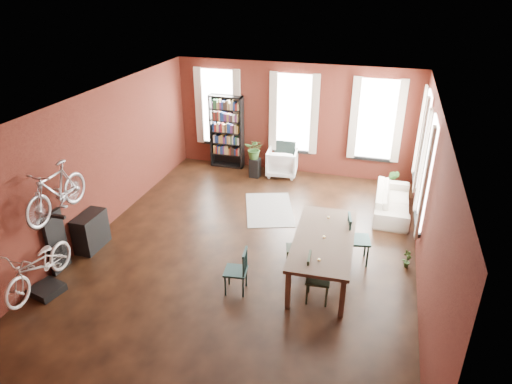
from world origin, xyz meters
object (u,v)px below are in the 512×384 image
at_px(dining_table, 323,256).
at_px(bookshelf, 227,132).
at_px(dining_chair_c, 318,279).
at_px(dining_chair_d, 358,239).
at_px(bike_trainer, 47,290).
at_px(console_table, 91,231).
at_px(dining_chair_a, 236,271).
at_px(bicycle_floor, 34,247).
at_px(plant_stand, 255,168).
at_px(white_armchair, 282,161).
at_px(cream_sofa, 393,197).
at_px(dining_chair_b, 295,248).

distance_m(dining_table, bookshelf, 6.07).
distance_m(dining_chair_c, dining_chair_d, 1.57).
bearing_deg(bike_trainer, console_table, 93.70).
height_order(dining_chair_a, bicycle_floor, bicycle_floor).
bearing_deg(dining_chair_d, plant_stand, 31.72).
bearing_deg(dining_table, white_armchair, 110.29).
distance_m(dining_chair_d, bike_trainer, 6.11).
bearing_deg(plant_stand, dining_chair_c, -62.01).
distance_m(white_armchair, cream_sofa, 3.51).
distance_m(white_armchair, bicycle_floor, 7.30).
height_order(dining_table, dining_chair_b, dining_table).
distance_m(bookshelf, bike_trainer, 7.00).
distance_m(bookshelf, white_armchair, 1.90).
distance_m(dining_chair_a, cream_sofa, 4.89).
bearing_deg(bicycle_floor, console_table, 91.00).
xyz_separation_m(dining_chair_c, cream_sofa, (1.23, 3.88, -0.06)).
distance_m(dining_chair_d, bicycle_floor, 6.16).
distance_m(white_armchair, console_table, 5.86).
height_order(dining_chair_c, bicycle_floor, bicycle_floor).
bearing_deg(cream_sofa, white_armchair, 64.76).
height_order(white_armchair, bike_trainer, white_armchair).
height_order(dining_chair_b, bookshelf, bookshelf).
bearing_deg(dining_chair_b, cream_sofa, 131.87).
height_order(dining_chair_a, plant_stand, dining_chair_a).
bearing_deg(bike_trainer, bicycle_floor, -159.95).
height_order(dining_chair_c, console_table, dining_chair_c).
relative_size(dining_table, dining_chair_b, 3.20).
relative_size(dining_chair_a, console_table, 1.12).
height_order(dining_chair_c, bike_trainer, dining_chair_c).
xyz_separation_m(bike_trainer, bicycle_floor, (-0.04, -0.01, 0.95)).
relative_size(dining_chair_d, console_table, 1.30).
bearing_deg(dining_table, plant_stand, 119.62).
xyz_separation_m(plant_stand, bicycle_floor, (-2.26, -6.27, 0.75)).
distance_m(dining_table, white_armchair, 4.96).
bearing_deg(dining_chair_a, white_armchair, 177.05).
xyz_separation_m(bookshelf, bike_trainer, (-1.18, -6.82, -1.03)).
bearing_deg(dining_chair_d, white_armchair, 22.13).
bearing_deg(dining_chair_c, dining_chair_b, 28.51).
height_order(white_armchair, console_table, white_armchair).
relative_size(bookshelf, plant_stand, 3.92).
height_order(dining_chair_a, dining_chair_d, dining_chair_d).
bearing_deg(dining_chair_a, bicycle_floor, -79.81).
height_order(dining_chair_b, dining_chair_d, dining_chair_d).
height_order(console_table, plant_stand, console_table).
bearing_deg(console_table, plant_stand, 63.30).
bearing_deg(dining_table, bike_trainer, -159.47).
xyz_separation_m(dining_chair_a, plant_stand, (-1.15, 5.19, -0.17)).
bearing_deg(bike_trainer, dining_table, 22.79).
xyz_separation_m(dining_table, bicycle_floor, (-4.89, -2.05, 0.61)).
xyz_separation_m(dining_chair_c, dining_chair_d, (0.57, 1.46, 0.06)).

